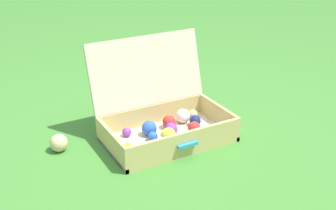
{
  "coord_description": "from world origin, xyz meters",
  "views": [
    {
      "loc": [
        -0.92,
        -1.71,
        1.15
      ],
      "look_at": [
        0.07,
        0.07,
        0.21
      ],
      "focal_mm": 47.03,
      "sensor_mm": 36.0,
      "label": 1
    }
  ],
  "objects": [
    {
      "name": "stray_ball_on_grass",
      "position": [
        -0.46,
        0.25,
        0.05
      ],
      "size": [
        0.09,
        0.09,
        0.09
      ],
      "primitive_type": "sphere",
      "color": "#D1B784",
      "rests_on": "ground"
    },
    {
      "name": "ground_plane",
      "position": [
        0.0,
        0.0,
        0.0
      ],
      "size": [
        16.0,
        16.0,
        0.0
      ],
      "primitive_type": "plane",
      "color": "#3D7A2D"
    },
    {
      "name": "open_suitcase",
      "position": [
        0.07,
        0.14,
        0.11
      ],
      "size": [
        0.66,
        0.51,
        0.5
      ],
      "color": "beige",
      "rests_on": "ground"
    }
  ]
}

